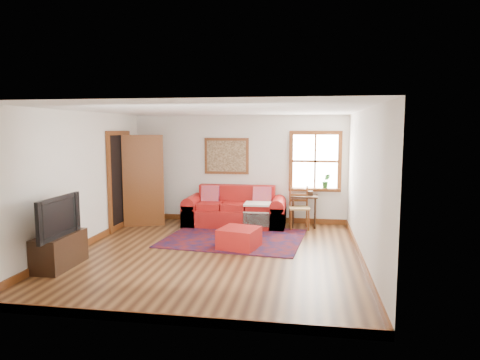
% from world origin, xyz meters
% --- Properties ---
extents(ground, '(5.50, 5.50, 0.00)m').
position_xyz_m(ground, '(0.00, 0.00, 0.00)').
color(ground, '#3E2110').
rests_on(ground, ground).
extents(room_envelope, '(5.04, 5.54, 2.52)m').
position_xyz_m(room_envelope, '(0.00, 0.02, 1.65)').
color(room_envelope, silver).
rests_on(room_envelope, ground).
extents(window, '(1.18, 0.20, 1.38)m').
position_xyz_m(window, '(1.78, 2.70, 1.31)').
color(window, white).
rests_on(window, ground).
extents(doorway, '(0.89, 1.08, 2.14)m').
position_xyz_m(doorway, '(-2.21, 1.78, 1.07)').
color(doorway, black).
rests_on(doorway, ground).
extents(framed_artwork, '(1.05, 0.07, 0.85)m').
position_xyz_m(framed_artwork, '(-0.30, 2.71, 1.55)').
color(framed_artwork, brown).
rests_on(framed_artwork, ground).
extents(persian_rug, '(2.87, 2.39, 0.02)m').
position_xyz_m(persian_rug, '(0.16, 1.12, 0.01)').
color(persian_rug, '#5A0F0C').
rests_on(persian_rug, ground).
extents(red_leather_sofa, '(2.27, 0.94, 0.89)m').
position_xyz_m(red_leather_sofa, '(-0.02, 2.31, 0.29)').
color(red_leather_sofa, '#A91815').
rests_on(red_leather_sofa, ground).
extents(red_ottoman, '(0.80, 0.80, 0.38)m').
position_xyz_m(red_ottoman, '(0.37, 0.43, 0.19)').
color(red_ottoman, '#A91815').
rests_on(red_ottoman, ground).
extents(side_table, '(0.59, 0.44, 0.71)m').
position_xyz_m(side_table, '(1.52, 2.42, 0.59)').
color(side_table, black).
rests_on(side_table, ground).
extents(ladder_back_chair, '(0.48, 0.47, 0.94)m').
position_xyz_m(ladder_back_chair, '(1.41, 2.22, 0.51)').
color(ladder_back_chair, tan).
rests_on(ladder_back_chair, ground).
extents(media_cabinet, '(0.44, 0.97, 0.53)m').
position_xyz_m(media_cabinet, '(-2.27, -1.07, 0.27)').
color(media_cabinet, black).
rests_on(media_cabinet, ground).
extents(television, '(0.14, 1.10, 0.63)m').
position_xyz_m(television, '(-2.25, -1.24, 0.85)').
color(television, black).
rests_on(television, media_cabinet).
extents(candle_hurricane, '(0.12, 0.12, 0.18)m').
position_xyz_m(candle_hurricane, '(-2.22, -0.71, 0.62)').
color(candle_hurricane, silver).
rests_on(candle_hurricane, media_cabinet).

